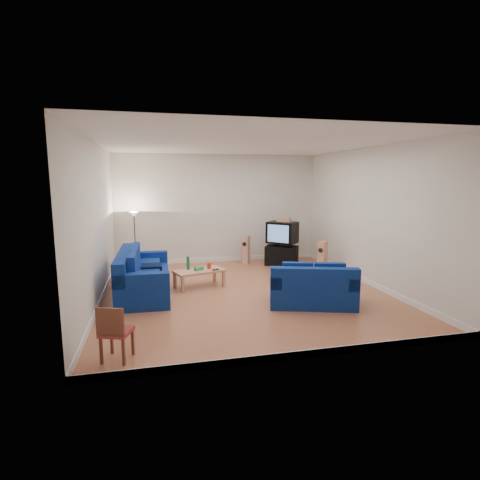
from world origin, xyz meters
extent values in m
cube|color=brown|center=(0.00, 0.00, 0.00)|extent=(6.00, 6.50, 0.01)
cube|color=white|center=(0.00, 0.00, 3.20)|extent=(6.00, 6.50, 0.01)
cube|color=silver|center=(0.00, 3.25, 1.60)|extent=(6.00, 0.01, 3.20)
cube|color=silver|center=(0.00, -3.25, 1.60)|extent=(6.00, 0.01, 3.20)
cube|color=silver|center=(-3.00, 0.00, 1.60)|extent=(0.01, 6.50, 3.20)
cube|color=silver|center=(3.00, 0.00, 1.60)|extent=(0.01, 6.50, 3.20)
cube|color=white|center=(0.00, 3.24, 0.06)|extent=(6.00, 0.02, 0.12)
cube|color=white|center=(0.00, -3.24, 0.06)|extent=(6.00, 0.02, 0.12)
cube|color=white|center=(-2.99, 0.00, 0.06)|extent=(0.02, 6.50, 0.12)
cube|color=white|center=(2.99, 0.00, 0.06)|extent=(0.02, 6.50, 0.12)
cube|color=navy|center=(-2.14, 0.35, 0.23)|extent=(1.09, 2.44, 0.46)
cube|color=navy|center=(-2.54, 0.36, 0.70)|extent=(0.29, 2.42, 0.47)
cube|color=navy|center=(-2.12, 1.44, 0.59)|extent=(1.05, 0.26, 0.26)
cube|color=navy|center=(-2.16, -0.73, 0.59)|extent=(1.05, 0.26, 0.26)
cube|color=black|center=(-1.98, 0.35, 0.57)|extent=(0.45, 0.45, 0.13)
cube|color=navy|center=(1.11, -1.12, 0.20)|extent=(1.85, 1.37, 0.41)
cube|color=navy|center=(1.01, -1.46, 0.62)|extent=(1.64, 0.70, 0.42)
cube|color=navy|center=(0.43, -0.91, 0.52)|extent=(0.48, 0.94, 0.23)
cube|color=navy|center=(1.80, -1.34, 0.52)|extent=(0.48, 0.94, 0.23)
cube|color=black|center=(1.15, -0.98, 0.50)|extent=(0.49, 0.49, 0.12)
cube|color=tan|center=(-0.92, 0.59, 0.38)|extent=(1.24, 0.88, 0.05)
cube|color=tan|center=(-1.33, 0.21, 0.18)|extent=(0.08, 0.08, 0.36)
cube|color=tan|center=(-1.47, 0.65, 0.18)|extent=(0.08, 0.08, 0.36)
cube|color=tan|center=(-0.36, 0.52, 0.18)|extent=(0.08, 0.08, 0.36)
cube|color=tan|center=(-0.50, 0.96, 0.18)|extent=(0.08, 0.08, 0.36)
cylinder|color=#197233|center=(-1.16, 0.70, 0.56)|extent=(0.09, 0.09, 0.31)
cube|color=green|center=(-0.93, 0.56, 0.45)|extent=(0.23, 0.19, 0.08)
cylinder|color=red|center=(-0.68, 0.65, 0.47)|extent=(0.11, 0.11, 0.13)
cube|color=black|center=(-0.55, 0.49, 0.42)|extent=(0.18, 0.12, 0.02)
cube|color=black|center=(1.70, 2.33, 0.28)|extent=(1.05, 0.89, 0.56)
cube|color=black|center=(1.75, 2.28, 0.60)|extent=(0.41, 0.35, 0.09)
cube|color=black|center=(1.71, 2.35, 0.96)|extent=(0.98, 0.97, 0.62)
cube|color=#4A73A4|center=(1.50, 2.13, 0.96)|extent=(0.48, 0.45, 0.49)
cube|color=tan|center=(1.75, 2.35, 1.33)|extent=(0.39, 0.39, 0.14)
cube|color=tan|center=(0.71, 2.70, 0.42)|extent=(0.30, 0.31, 0.84)
cylinder|color=black|center=(0.64, 2.59, 0.62)|extent=(0.11, 0.08, 0.12)
cube|color=tan|center=(2.45, 1.24, 0.42)|extent=(0.32, 0.31, 0.85)
cylinder|color=black|center=(2.35, 1.15, 0.62)|extent=(0.09, 0.11, 0.12)
cylinder|color=black|center=(-2.41, 2.70, 0.01)|extent=(0.21, 0.21, 0.03)
cylinder|color=black|center=(-2.41, 2.70, 0.77)|extent=(0.03, 0.03, 1.50)
cone|color=white|center=(-2.41, 2.70, 1.54)|extent=(0.27, 0.27, 0.12)
cube|color=brown|center=(-2.65, -2.77, 0.19)|extent=(0.04, 0.04, 0.38)
cube|color=brown|center=(-2.54, -2.48, 0.19)|extent=(0.04, 0.04, 0.38)
cube|color=brown|center=(-2.36, -2.88, 0.19)|extent=(0.04, 0.04, 0.38)
cube|color=brown|center=(-2.25, -2.58, 0.19)|extent=(0.04, 0.04, 0.38)
cube|color=maroon|center=(-2.45, -2.68, 0.40)|extent=(0.49, 0.49, 0.05)
cube|color=brown|center=(-2.51, -2.84, 0.61)|extent=(0.37, 0.16, 0.38)
camera|label=1|loc=(-1.91, -7.77, 2.44)|focal=28.00mm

